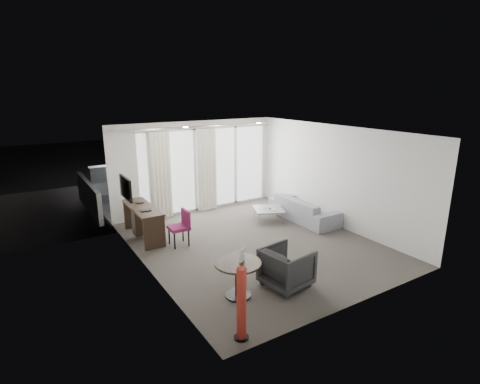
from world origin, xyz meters
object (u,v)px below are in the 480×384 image
desk_chair (178,228)px  round_table (238,279)px  coffee_table (268,215)px  rattan_chair_b (233,181)px  rattan_chair_a (215,182)px  sofa (304,209)px  desk (143,222)px  tub_armchair (287,267)px  red_lamp (241,304)px

desk_chair → round_table: 2.58m
coffee_table → rattan_chair_b: 3.19m
rattan_chair_a → sofa: bearing=-77.4°
desk → tub_armchair: 3.90m
tub_armchair → coffee_table: tub_armchair is taller
round_table → red_lamp: size_ratio=0.72×
desk → rattan_chair_b: desk is taller
tub_armchair → desk_chair: bearing=10.8°
desk → rattan_chair_a: size_ratio=1.82×
coffee_table → sofa: size_ratio=0.36×
red_lamp → rattan_chair_a: red_lamp is taller
desk_chair → red_lamp: size_ratio=0.75×
desk_chair → rattan_chair_b: (3.42, 3.35, -0.04)m
red_lamp → rattan_chair_b: red_lamp is taller
rattan_chair_a → tub_armchair: bearing=-108.5°
rattan_chair_a → desk_chair: bearing=-132.0°
desk_chair → red_lamp: 3.62m
tub_armchair → coffee_table: (1.77, 2.99, -0.19)m
desk → desk_chair: size_ratio=2.00×
desk_chair → red_lamp: red_lamp is taller
desk_chair → coffee_table: 2.73m
tub_armchair → rattan_chair_b: (2.48, 6.09, 0.01)m
red_lamp → sofa: 5.33m
desk_chair → tub_armchair: desk_chair is taller
desk → sofa: size_ratio=0.78×
coffee_table → sofa: 0.97m
red_lamp → rattan_chair_b: (3.97, 6.93, -0.18)m
desk → sofa: 4.24m
rattan_chair_a → rattan_chair_b: (0.77, 0.13, -0.08)m
red_lamp → tub_armchair: size_ratio=1.38×
red_lamp → desk_chair: bearing=81.3°
rattan_chair_a → rattan_chair_b: 0.79m
desk_chair → desk: bearing=122.7°
tub_armchair → red_lamp: bearing=111.2°
round_table → tub_armchair: 0.95m
red_lamp → rattan_chair_b: bearing=60.2°
desk → tub_armchair: desk is taller
sofa → rattan_chair_b: (-0.15, 3.54, 0.06)m
tub_armchair → sofa: size_ratio=0.38×
rattan_chair_a → rattan_chair_b: size_ratio=1.22×
desk_chair → coffee_table: desk_chair is taller
rattan_chair_a → rattan_chair_b: rattan_chair_a is taller
sofa → rattan_chair_b: size_ratio=2.86×
desk_chair → rattan_chair_b: bearing=45.3°
rattan_chair_b → desk: bearing=-144.6°
sofa → rattan_chair_b: 3.54m
red_lamp → tub_armchair: (1.49, 0.84, -0.19)m
desk_chair → tub_armchair: bearing=-70.2°
desk_chair → sofa: (3.57, -0.19, -0.10)m
desk → round_table: bearing=-81.1°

